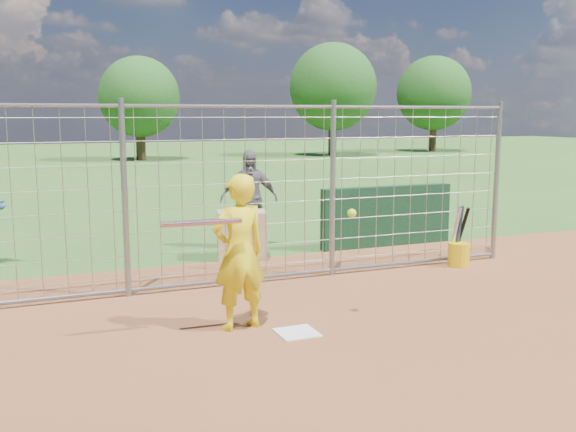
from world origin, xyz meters
name	(u,v)px	position (x,y,z in m)	size (l,w,h in m)	color
ground	(290,328)	(0.00, 0.00, 0.00)	(100.00, 100.00, 0.00)	#2D591E
home_plate	(297,333)	(0.00, -0.20, 0.01)	(0.43, 0.43, 0.02)	silver
dugout_wall	(387,216)	(3.40, 3.60, 0.55)	(2.60, 0.20, 1.10)	#11381E
batter	(239,252)	(-0.53, 0.21, 0.88)	(0.64, 0.42, 1.75)	yellow
bystander_b	(249,199)	(1.01, 4.38, 0.89)	(1.04, 0.43, 1.78)	slate
equipment_bin	(242,235)	(0.61, 3.60, 0.40)	(0.80, 0.55, 0.80)	tan
equipment_in_play	(240,220)	(-0.57, 0.01, 1.27)	(2.20, 0.20, 0.10)	silver
bucket_with_bats	(459,251)	(3.62, 1.76, 0.25)	(0.34, 0.40, 0.97)	yellow
backstop_fence	(235,197)	(0.00, 2.00, 1.26)	(9.08, 0.08, 2.60)	gray
tree_line	(141,89)	(3.13, 28.13, 3.71)	(44.66, 6.72, 6.48)	#3F2B19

